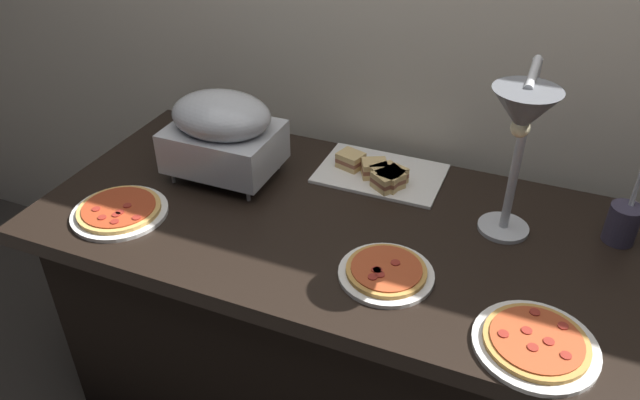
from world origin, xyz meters
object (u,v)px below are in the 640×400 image
(chafing_dish, at_px, (223,132))
(sauce_cup_near, at_px, (199,137))
(sandwich_platter, at_px, (380,173))
(utensil_holder, at_px, (623,223))
(heat_lamp, at_px, (521,126))
(pizza_plate_front, at_px, (120,211))
(pizza_plate_center, at_px, (536,343))
(pizza_plate_raised_stand, at_px, (386,272))

(chafing_dish, relative_size, sauce_cup_near, 5.82)
(sandwich_platter, xyz_separation_m, utensil_holder, (0.69, -0.05, 0.03))
(heat_lamp, distance_m, pizza_plate_front, 1.12)
(pizza_plate_center, xyz_separation_m, pizza_plate_raised_stand, (-0.37, 0.10, 0.00))
(heat_lamp, relative_size, utensil_holder, 2.26)
(pizza_plate_raised_stand, xyz_separation_m, sandwich_platter, (-0.16, 0.43, 0.01))
(heat_lamp, xyz_separation_m, utensil_holder, (0.30, 0.22, -0.34))
(pizza_plate_raised_stand, xyz_separation_m, sauce_cup_near, (-0.81, 0.43, 0.01))
(heat_lamp, height_order, utensil_holder, heat_lamp)
(chafing_dish, bearing_deg, pizza_plate_front, -119.66)
(sauce_cup_near, bearing_deg, chafing_dish, -38.64)
(sandwich_platter, bearing_deg, pizza_plate_raised_stand, -70.20)
(pizza_plate_center, relative_size, sauce_cup_near, 4.86)
(chafing_dish, height_order, sauce_cup_near, chafing_dish)
(pizza_plate_front, distance_m, sauce_cup_near, 0.47)
(chafing_dish, bearing_deg, utensil_holder, 5.54)
(pizza_plate_front, distance_m, utensil_holder, 1.39)
(sandwich_platter, bearing_deg, heat_lamp, -34.49)
(sauce_cup_near, bearing_deg, pizza_plate_raised_stand, -27.98)
(pizza_plate_front, bearing_deg, pizza_plate_center, -3.19)
(pizza_plate_raised_stand, relative_size, utensil_holder, 1.08)
(pizza_plate_center, bearing_deg, sandwich_platter, 134.73)
(chafing_dish, height_order, utensil_holder, chafing_dish)
(sandwich_platter, distance_m, sauce_cup_near, 0.66)
(pizza_plate_raised_stand, distance_m, utensil_holder, 0.66)
(pizza_plate_raised_stand, height_order, sandwich_platter, sandwich_platter)
(chafing_dish, bearing_deg, pizza_plate_center, -20.75)
(utensil_holder, bearing_deg, pizza_plate_raised_stand, -144.41)
(sandwich_platter, height_order, sauce_cup_near, sandwich_platter)
(heat_lamp, height_order, sauce_cup_near, heat_lamp)
(pizza_plate_raised_stand, bearing_deg, pizza_plate_center, -15.19)
(utensil_holder, bearing_deg, heat_lamp, -142.77)
(pizza_plate_center, distance_m, sandwich_platter, 0.75)
(pizza_plate_front, bearing_deg, sandwich_platter, 36.54)
(heat_lamp, relative_size, pizza_plate_raised_stand, 2.09)
(chafing_dish, height_order, heat_lamp, heat_lamp)
(pizza_plate_front, bearing_deg, pizza_plate_raised_stand, 2.65)
(chafing_dish, height_order, pizza_plate_raised_stand, chafing_dish)
(sauce_cup_near, bearing_deg, utensil_holder, -2.03)
(heat_lamp, relative_size, pizza_plate_front, 1.84)
(pizza_plate_center, relative_size, sandwich_platter, 0.71)
(pizza_plate_front, xyz_separation_m, pizza_plate_raised_stand, (0.79, 0.04, -0.00))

